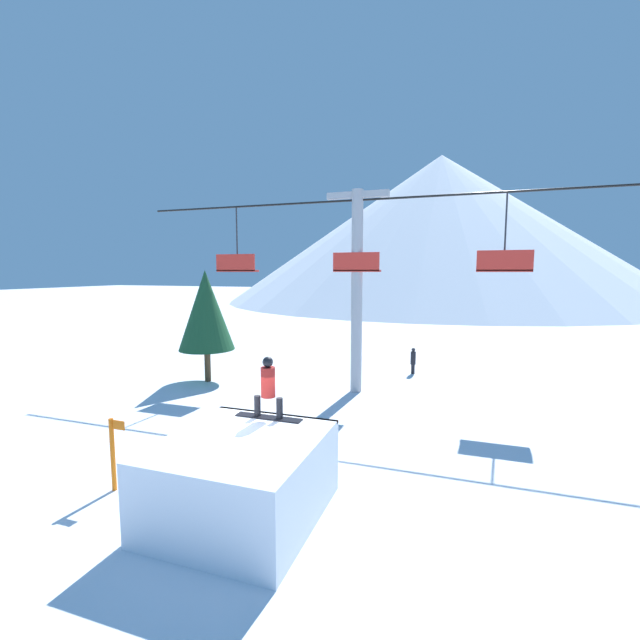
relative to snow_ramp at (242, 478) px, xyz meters
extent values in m
plane|color=white|center=(-0.63, 0.63, -0.78)|extent=(220.00, 220.00, 0.00)
cone|color=silver|center=(-0.63, 65.76, 10.78)|extent=(67.34, 67.34, 23.11)
cube|color=white|center=(0.00, 0.00, 0.00)|extent=(2.91, 3.21, 1.56)
cube|color=silver|center=(0.00, 1.56, 0.75)|extent=(2.91, 0.10, 0.06)
cube|color=black|center=(-0.03, 1.23, 0.79)|extent=(1.52, 0.26, 0.03)
cylinder|color=black|center=(-0.29, 1.23, 1.03)|extent=(0.14, 0.14, 0.45)
cylinder|color=black|center=(0.24, 1.23, 1.03)|extent=(0.14, 0.14, 0.45)
cylinder|color=red|center=(-0.03, 1.23, 1.59)|extent=(0.31, 0.31, 0.66)
sphere|color=black|center=(-0.03, 1.23, 2.03)|extent=(0.23, 0.23, 0.23)
cylinder|color=#9E9EA3|center=(-0.07, 9.19, 3.14)|extent=(0.44, 0.44, 7.83)
cube|color=#9E9EA3|center=(-0.07, 9.19, 6.85)|extent=(2.40, 0.24, 0.24)
cylinder|color=black|center=(-0.07, 9.19, 6.65)|extent=(18.42, 0.08, 0.08)
cylinder|color=#28282D|center=(-5.29, 9.19, 5.32)|extent=(0.06, 0.06, 2.66)
cube|color=red|center=(-5.29, 9.19, 3.99)|extent=(1.80, 0.44, 0.08)
cube|color=red|center=(-5.29, 9.01, 4.34)|extent=(1.80, 0.08, 0.70)
cylinder|color=#28282D|center=(-0.07, 9.19, 5.32)|extent=(0.06, 0.06, 2.66)
cube|color=red|center=(-0.07, 9.19, 3.99)|extent=(1.80, 0.44, 0.08)
cube|color=red|center=(-0.07, 9.01, 4.34)|extent=(1.80, 0.08, 0.70)
cylinder|color=#28282D|center=(5.15, 9.19, 5.32)|extent=(0.06, 0.06, 2.66)
cube|color=red|center=(5.15, 9.19, 3.99)|extent=(1.80, 0.44, 0.08)
cube|color=red|center=(5.15, 9.01, 4.34)|extent=(1.80, 0.08, 0.70)
cylinder|color=#4C3823|center=(-6.56, 8.65, -0.08)|extent=(0.26, 0.26, 1.40)
cone|color=#194728|center=(-6.56, 8.65, 2.33)|extent=(2.37, 2.37, 3.42)
cylinder|color=orange|center=(-3.14, -0.04, 0.03)|extent=(0.10, 0.10, 1.61)
cube|color=orange|center=(-2.96, -0.04, 0.71)|extent=(0.36, 0.02, 0.20)
cylinder|color=black|center=(1.72, 12.91, -0.56)|extent=(0.17, 0.17, 0.45)
cylinder|color=black|center=(1.72, 12.91, -0.03)|extent=(0.24, 0.24, 0.60)
sphere|color=#232328|center=(1.72, 12.91, 0.36)|extent=(0.18, 0.18, 0.18)
camera|label=1|loc=(3.99, -6.95, 3.97)|focal=24.00mm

